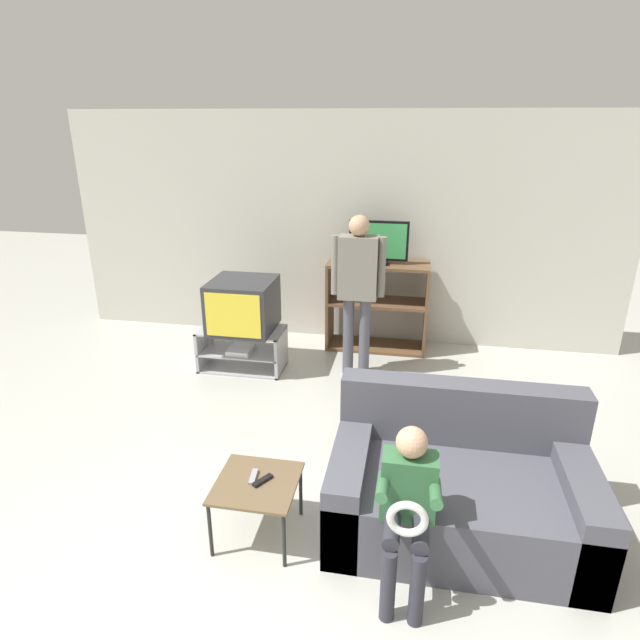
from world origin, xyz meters
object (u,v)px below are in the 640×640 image
(media_shelf, at_px, (377,305))
(person_standing_adult, at_px, (358,281))
(television_flat, at_px, (379,244))
(snack_table, at_px, (257,487))
(tv_stand, at_px, (242,349))
(person_seated_child, at_px, (408,502))
(remote_control_white, at_px, (253,477))
(television_main, at_px, (243,305))
(couch, at_px, (458,489))
(remote_control_black, at_px, (263,480))

(media_shelf, xyz_separation_m, person_standing_adult, (-0.15, -0.72, 0.49))
(television_flat, distance_m, snack_table, 3.26)
(snack_table, bearing_deg, person_standing_adult, 82.02)
(tv_stand, distance_m, television_flat, 1.85)
(media_shelf, bearing_deg, person_seated_child, -82.59)
(snack_table, relative_size, remote_control_white, 3.50)
(tv_stand, height_order, person_standing_adult, person_standing_adult)
(television_main, relative_size, person_standing_adult, 0.39)
(couch, height_order, person_standing_adult, person_standing_adult)
(person_standing_adult, height_order, person_seated_child, person_standing_adult)
(media_shelf, xyz_separation_m, couch, (0.76, -2.82, -0.22))
(tv_stand, height_order, media_shelf, media_shelf)
(remote_control_white, bearing_deg, snack_table, -53.67)
(tv_stand, height_order, remote_control_black, tv_stand)
(media_shelf, distance_m, remote_control_white, 3.14)
(tv_stand, bearing_deg, television_main, 36.14)
(television_flat, height_order, person_seated_child, television_flat)
(media_shelf, bearing_deg, tv_stand, -149.07)
(media_shelf, relative_size, remote_control_white, 7.79)
(person_standing_adult, bearing_deg, couch, -66.66)
(television_main, bearing_deg, snack_table, -70.39)
(media_shelf, height_order, couch, media_shelf)
(snack_table, xyz_separation_m, person_standing_adult, (0.34, 2.40, 0.65))
(tv_stand, relative_size, couch, 0.55)
(couch, bearing_deg, tv_stand, 136.22)
(tv_stand, bearing_deg, person_standing_adult, 4.05)
(media_shelf, xyz_separation_m, remote_control_black, (-0.45, -3.12, -0.10))
(media_shelf, xyz_separation_m, remote_control_white, (-0.51, -3.10, -0.10))
(couch, bearing_deg, television_flat, 105.33)
(television_main, height_order, media_shelf, media_shelf)
(television_main, xyz_separation_m, person_seated_child, (1.76, -2.59, -0.11))
(person_standing_adult, bearing_deg, remote_control_black, -97.09)
(television_main, xyz_separation_m, couch, (2.08, -2.04, -0.41))
(media_shelf, bearing_deg, person_standing_adult, -101.51)
(media_shelf, height_order, snack_table, media_shelf)
(remote_control_black, distance_m, remote_control_white, 0.07)
(snack_table, relative_size, couch, 0.31)
(television_flat, xyz_separation_m, couch, (0.77, -2.80, -0.94))
(remote_control_black, distance_m, person_standing_adult, 2.49)
(television_flat, bearing_deg, tv_stand, -149.69)
(person_standing_adult, relative_size, person_seated_child, 1.66)
(tv_stand, bearing_deg, media_shelf, 30.93)
(television_flat, bearing_deg, television_main, -149.82)
(media_shelf, xyz_separation_m, person_seated_child, (0.44, -3.38, 0.08))
(television_flat, xyz_separation_m, person_standing_adult, (-0.14, -0.70, -0.23))
(media_shelf, bearing_deg, snack_table, -98.80)
(remote_control_white, bearing_deg, person_seated_child, -22.39)
(television_flat, distance_m, person_seated_child, 3.45)
(tv_stand, xyz_separation_m, remote_control_white, (0.83, -2.29, 0.19))
(tv_stand, distance_m, person_seated_child, 3.16)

